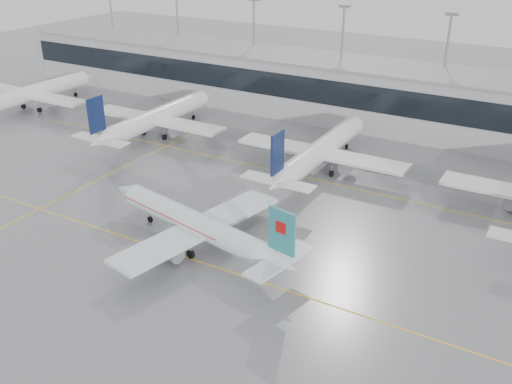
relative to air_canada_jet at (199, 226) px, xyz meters
The scene contains 12 objects.
ground 5.45m from the air_canada_jet, 42.06° to the right, with size 320.00×320.00×0.00m, color gray.
taxi_line_main 5.45m from the air_canada_jet, 42.06° to the right, with size 120.00×0.25×0.01m, color yellow.
taxi_line_north 27.41m from the air_canada_jet, 83.06° to the left, with size 120.00×0.25×0.01m, color yellow.
taxi_line_cross 29.46m from the air_canada_jet, 155.75° to the left, with size 0.25×60.00×0.01m, color yellow.
terminal 59.19m from the air_canada_jet, 86.81° to the left, with size 180.00×15.00×12.00m, color #A7A7AB.
terminal_glass 51.77m from the air_canada_jet, 86.34° to the left, with size 180.00×0.20×5.00m, color black.
terminal_roof 59.81m from the air_canada_jet, 86.81° to the left, with size 182.00×16.00×0.40m, color gray.
light_masts 65.90m from the air_canada_jet, 87.10° to the left, with size 156.40×1.00×22.60m.
air_canada_jet is the anchor object (origin of this frame).
parked_jet_a 73.44m from the air_canada_jet, 155.27° to the left, with size 29.64×36.96×11.72m.
parked_jet_b 44.15m from the air_canada_jet, 135.91° to the left, with size 29.64×36.96×11.72m.
parked_jet_c 30.90m from the air_canada_jet, 83.88° to the left, with size 29.64×36.96×11.72m.
Camera 1 is at (35.19, -48.75, 38.61)m, focal length 40.00 mm.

